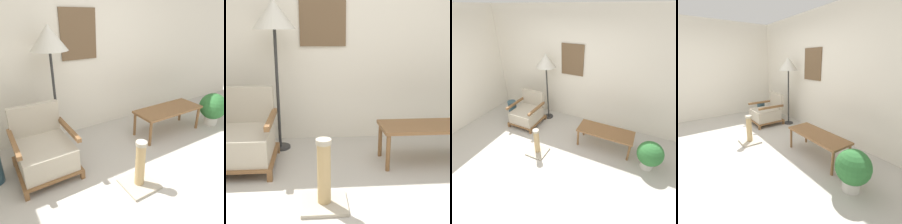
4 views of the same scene
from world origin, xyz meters
TOP-DOWN VIEW (x-y plane):
  - ground_plane at (0.00, 0.00)m, footprint 14.00×14.00m
  - wall_back at (-0.00, 2.06)m, footprint 8.00×0.09m
  - armchair at (-0.94, 1.23)m, footprint 0.70×0.74m
  - floor_lamp at (-0.60, 1.70)m, footprint 0.47×0.47m
  - coffee_table at (1.08, 1.18)m, footprint 1.13×0.46m
  - vase at (-1.52, 1.34)m, footprint 0.22×0.22m
  - potted_plant at (1.96, 0.96)m, footprint 0.46×0.46m
  - scratching_post at (-0.12, 0.40)m, footprint 0.38×0.38m

SIDE VIEW (x-z plane):
  - ground_plane at x=0.00m, z-range 0.00..0.00m
  - scratching_post at x=-0.12m, z-range -0.10..0.48m
  - vase at x=-1.52m, z-range 0.00..0.44m
  - armchair at x=-0.94m, z-range -0.10..0.69m
  - potted_plant at x=1.96m, z-range 0.04..0.61m
  - coffee_table at x=1.08m, z-range 0.16..0.59m
  - wall_back at x=0.00m, z-range 0.00..2.70m
  - floor_lamp at x=-0.60m, z-range 0.65..2.36m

